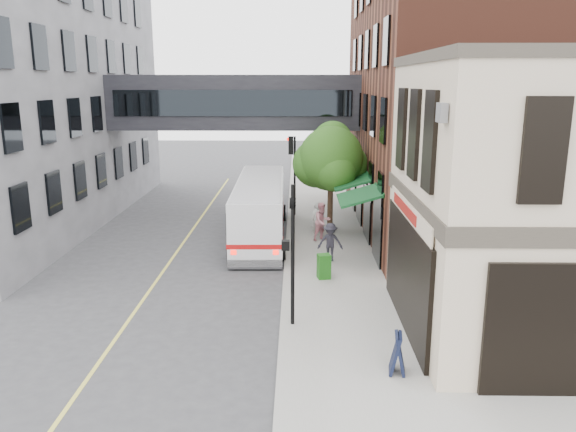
{
  "coord_description": "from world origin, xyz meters",
  "views": [
    {
      "loc": [
        0.52,
        -14.55,
        7.66
      ],
      "look_at": [
        0.22,
        4.04,
        3.18
      ],
      "focal_mm": 35.0,
      "sensor_mm": 36.0,
      "label": 1
    }
  ],
  "objects_px": {
    "newspaper_box": "(324,266)",
    "pedestrian_b": "(322,221)",
    "pedestrian_a": "(317,219)",
    "sandwich_board": "(398,353)",
    "bus": "(260,206)",
    "pedestrian_c": "(330,242)"
  },
  "relations": [
    {
      "from": "newspaper_box",
      "to": "pedestrian_b",
      "type": "bearing_deg",
      "value": 76.19
    },
    {
      "from": "pedestrian_a",
      "to": "sandwich_board",
      "type": "distance_m",
      "value": 13.61
    },
    {
      "from": "newspaper_box",
      "to": "bus",
      "type": "bearing_deg",
      "value": 102.21
    },
    {
      "from": "pedestrian_c",
      "to": "sandwich_board",
      "type": "height_order",
      "value": "pedestrian_c"
    },
    {
      "from": "pedestrian_a",
      "to": "sandwich_board",
      "type": "xyz_separation_m",
      "value": [
        1.64,
        -13.5,
        -0.29
      ]
    },
    {
      "from": "pedestrian_c",
      "to": "newspaper_box",
      "type": "height_order",
      "value": "pedestrian_c"
    },
    {
      "from": "pedestrian_b",
      "to": "pedestrian_c",
      "type": "xyz_separation_m",
      "value": [
        0.2,
        -3.23,
        -0.1
      ]
    },
    {
      "from": "bus",
      "to": "pedestrian_b",
      "type": "distance_m",
      "value": 3.27
    },
    {
      "from": "bus",
      "to": "pedestrian_c",
      "type": "distance_m",
      "value": 5.39
    },
    {
      "from": "pedestrian_a",
      "to": "sandwich_board",
      "type": "bearing_deg",
      "value": -86.08
    },
    {
      "from": "pedestrian_a",
      "to": "newspaper_box",
      "type": "bearing_deg",
      "value": -92.66
    },
    {
      "from": "pedestrian_b",
      "to": "pedestrian_c",
      "type": "relative_size",
      "value": 1.12
    },
    {
      "from": "newspaper_box",
      "to": "pedestrian_a",
      "type": "bearing_deg",
      "value": 78.3
    },
    {
      "from": "pedestrian_a",
      "to": "pedestrian_c",
      "type": "height_order",
      "value": "pedestrian_a"
    },
    {
      "from": "pedestrian_b",
      "to": "bus",
      "type": "bearing_deg",
      "value": 128.65
    },
    {
      "from": "pedestrian_c",
      "to": "newspaper_box",
      "type": "xyz_separation_m",
      "value": [
        -0.37,
        -2.19,
        -0.35
      ]
    },
    {
      "from": "newspaper_box",
      "to": "sandwich_board",
      "type": "height_order",
      "value": "sandwich_board"
    },
    {
      "from": "pedestrian_a",
      "to": "pedestrian_b",
      "type": "distance_m",
      "value": 0.84
    },
    {
      "from": "bus",
      "to": "pedestrian_b",
      "type": "xyz_separation_m",
      "value": [
        3.07,
        -1.01,
        -0.51
      ]
    },
    {
      "from": "pedestrian_b",
      "to": "newspaper_box",
      "type": "relative_size",
      "value": 1.93
    },
    {
      "from": "sandwich_board",
      "to": "bus",
      "type": "bearing_deg",
      "value": 116.5
    },
    {
      "from": "pedestrian_b",
      "to": "newspaper_box",
      "type": "bearing_deg",
      "value": -124.88
    }
  ]
}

